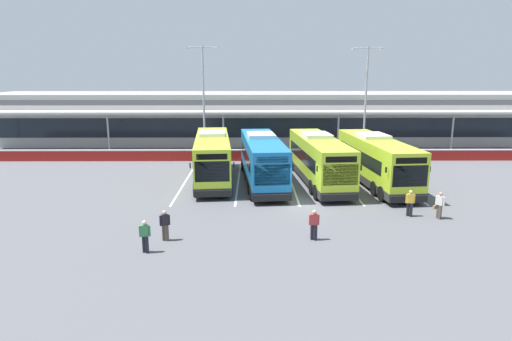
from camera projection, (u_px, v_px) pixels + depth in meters
ground_plane at (299, 204)px, 28.64m from camera, size 200.00×200.00×0.00m
terminal_building at (277, 117)px, 54.22m from camera, size 70.00×13.00×6.00m
red_barrier_wall at (284, 155)px, 42.66m from camera, size 60.00×0.40×1.10m
coach_bus_leftmost at (213, 158)px, 34.73m from camera, size 3.77×12.32×3.78m
coach_bus_left_centre at (262, 161)px, 33.78m from camera, size 3.77×12.32×3.78m
coach_bus_centre at (319, 160)px, 33.85m from camera, size 3.77×12.32×3.78m
coach_bus_right_centre at (376, 161)px, 33.48m from camera, size 3.77×12.32×3.78m
bay_stripe_far_west at (185, 182)px, 34.42m from camera, size 0.14×13.00×0.01m
bay_stripe_west at (238, 182)px, 34.46m from camera, size 0.14×13.00×0.01m
bay_stripe_mid_west at (291, 182)px, 34.49m from camera, size 0.14×13.00×0.01m
bay_stripe_centre at (344, 182)px, 34.52m from camera, size 0.14×13.00×0.01m
bay_stripe_mid_east at (397, 182)px, 34.56m from camera, size 0.14×13.00×0.01m
pedestrian_with_handbag at (440, 205)px, 25.67m from camera, size 0.54×0.60×1.62m
pedestrian_in_dark_coat at (314, 224)px, 22.36m from camera, size 0.54×0.30×1.62m
pedestrian_child at (165, 224)px, 22.28m from camera, size 0.53×0.33×1.62m
pedestrian_near_bin at (410, 202)px, 26.06m from camera, size 0.54×0.34×1.62m
pedestrian_approaching_bus at (145, 235)px, 20.78m from camera, size 0.54×0.29×1.62m
lamp_post_west at (204, 95)px, 43.46m from camera, size 3.24×0.28×11.00m
lamp_post_centre at (366, 94)px, 44.19m from camera, size 3.24×0.28×11.00m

